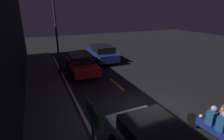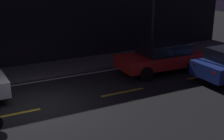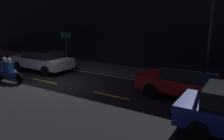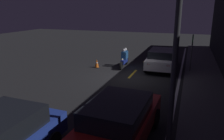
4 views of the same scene
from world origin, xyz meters
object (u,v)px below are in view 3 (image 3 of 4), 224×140
Objects in this scene: taxi_red at (188,81)px; shop_sign at (66,42)px; motorcycle at (8,70)px; street_lamp at (211,24)px; sedan_white at (42,60)px.

shop_sign is (-9.05, 1.99, 1.05)m from taxi_red.
taxi_red is 9.56m from motorcycle.
taxi_red is 9.33m from shop_sign.
street_lamp reaches higher than taxi_red.
street_lamp is (9.54, -0.45, 1.40)m from shop_sign.
street_lamp reaches higher than motorcycle.
taxi_red is 1.79× the size of shop_sign.
motorcycle is (0.30, -2.68, -0.13)m from sedan_white.
motorcycle is at bearing 18.12° from taxi_red.
street_lamp is (10.00, 1.44, 2.47)m from sedan_white.
shop_sign is at bearing -9.97° from taxi_red.
sedan_white is 1.92× the size of motorcycle.
shop_sign is (0.45, 1.90, 1.07)m from sedan_white.
sedan_white is 1.00× the size of taxi_red.
street_lamp is at bearing -105.33° from taxi_red.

